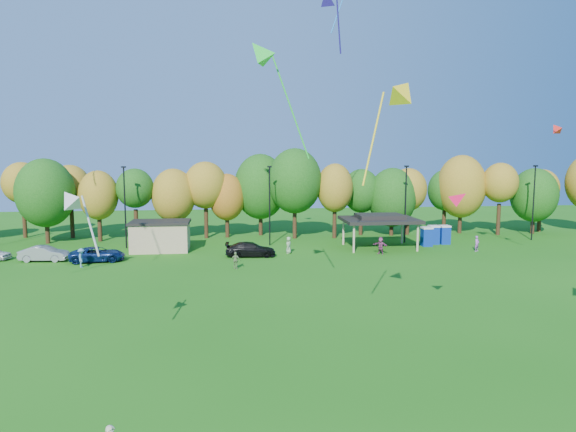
{
  "coord_description": "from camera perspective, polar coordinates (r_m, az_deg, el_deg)",
  "views": [
    {
      "loc": [
        -2.55,
        -17.91,
        10.36
      ],
      "look_at": [
        0.2,
        6.0,
        7.47
      ],
      "focal_mm": 32.0,
      "sensor_mm": 36.0,
      "label": 1
    }
  ],
  "objects": [
    {
      "name": "tree_line",
      "position": [
        63.6,
        -5.17,
        2.81
      ],
      "size": [
        93.57,
        10.55,
        11.15
      ],
      "color": "black",
      "rests_on": "ground"
    },
    {
      "name": "lamp_posts",
      "position": [
        58.34,
        -2.05,
        1.48
      ],
      "size": [
        64.5,
        0.25,
        9.09
      ],
      "color": "black",
      "rests_on": "ground"
    },
    {
      "name": "utility_building",
      "position": [
        57.07,
        -13.99,
        -2.14
      ],
      "size": [
        6.3,
        4.3,
        3.25
      ],
      "color": "tan",
      "rests_on": "ground"
    },
    {
      "name": "pavilion",
      "position": [
        57.79,
        10.14,
        -0.35
      ],
      "size": [
        8.2,
        6.2,
        3.77
      ],
      "color": "tan",
      "rests_on": "ground"
    },
    {
      "name": "porta_potties",
      "position": [
        61.54,
        16.01,
        -2.07
      ],
      "size": [
        3.75,
        2.31,
        2.18
      ],
      "color": "#0B2D94",
      "rests_on": "ground"
    },
    {
      "name": "car_b",
      "position": [
        55.49,
        -25.47,
        -3.8
      ],
      "size": [
        4.65,
        1.89,
        1.5
      ],
      "primitive_type": "imported",
      "rotation": [
        0.0,
        0.0,
        1.5
      ],
      "color": "gray",
      "rests_on": "ground"
    },
    {
      "name": "car_c",
      "position": [
        53.3,
        -20.42,
        -4.01
      ],
      "size": [
        5.39,
        2.95,
        1.43
      ],
      "primitive_type": "imported",
      "rotation": [
        0.0,
        0.0,
        1.69
      ],
      "color": "navy",
      "rests_on": "ground"
    },
    {
      "name": "car_d",
      "position": [
        52.55,
        -4.19,
        -3.72
      ],
      "size": [
        5.18,
        2.3,
        1.48
      ],
      "primitive_type": "imported",
      "rotation": [
        0.0,
        0.0,
        1.53
      ],
      "color": "black",
      "rests_on": "ground"
    },
    {
      "name": "far_person_0",
      "position": [
        47.04,
        -5.83,
        -4.93
      ],
      "size": [
        1.0,
        0.71,
        1.57
      ],
      "primitive_type": "imported",
      "rotation": [
        0.0,
        0.0,
        2.74
      ],
      "color": "#738D56",
      "rests_on": "ground"
    },
    {
      "name": "far_person_1",
      "position": [
        58.84,
        20.25,
        -2.89
      ],
      "size": [
        0.73,
        0.65,
        1.67
      ],
      "primitive_type": "imported",
      "rotation": [
        0.0,
        0.0,
        0.53
      ],
      "color": "#A855B4",
      "rests_on": "ground"
    },
    {
      "name": "far_person_3",
      "position": [
        51.11,
        -21.98,
        -4.34
      ],
      "size": [
        0.93,
        1.27,
        1.77
      ],
      "primitive_type": "imported",
      "rotation": [
        0.0,
        0.0,
        1.83
      ],
      "color": "teal",
      "rests_on": "ground"
    },
    {
      "name": "far_person_4",
      "position": [
        54.02,
        0.07,
        -3.26
      ],
      "size": [
        0.63,
        0.9,
        1.76
      ],
      "primitive_type": "imported",
      "rotation": [
        0.0,
        0.0,
        4.63
      ],
      "color": "#85A36F",
      "rests_on": "ground"
    },
    {
      "name": "far_person_5",
      "position": [
        54.45,
        10.25,
        -3.25
      ],
      "size": [
        1.57,
        1.59,
        1.83
      ],
      "primitive_type": "imported",
      "rotation": [
        0.0,
        0.0,
        5.48
      ],
      "color": "#863763",
      "rests_on": "ground"
    },
    {
      "name": "kite_4",
      "position": [
        25.53,
        -23.04,
        1.71
      ],
      "size": [
        2.06,
        1.75,
        3.47
      ],
      "color": "#B1B1B1"
    },
    {
      "name": "kite_6",
      "position": [
        51.3,
        27.63,
        8.64
      ],
      "size": [
        1.23,
        1.47,
        1.27
      ],
      "color": "red"
    },
    {
      "name": "kite_8",
      "position": [
        32.66,
        -3.2,
        17.63
      ],
      "size": [
        4.42,
        2.1,
        7.47
      ],
      "color": "green"
    },
    {
      "name": "kite_11",
      "position": [
        26.0,
        12.6,
        13.34
      ],
      "size": [
        3.03,
        2.75,
        5.56
      ],
      "color": "yellow"
    },
    {
      "name": "kite_14",
      "position": [
        30.32,
        18.55,
        1.89
      ],
      "size": [
        1.55,
        1.4,
        1.28
      ],
      "color": "red"
    }
  ]
}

